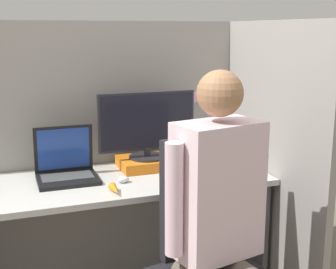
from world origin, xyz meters
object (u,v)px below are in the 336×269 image
at_px(office_chair, 210,255).
at_px(carrot_toy, 115,190).
at_px(laptop, 66,169).
at_px(paper_box, 148,163).
at_px(monitor, 147,125).
at_px(stapler, 225,156).
at_px(person, 220,217).
at_px(coffee_mug, 209,155).

bearing_deg(office_chair, carrot_toy, 132.24).
bearing_deg(office_chair, laptop, 127.90).
height_order(paper_box, carrot_toy, paper_box).
xyz_separation_m(monitor, stapler, (0.46, -0.04, -0.21)).
height_order(laptop, office_chair, office_chair).
distance_m(laptop, person, 0.94).
xyz_separation_m(laptop, stapler, (0.92, 0.03, -0.02)).
height_order(carrot_toy, office_chair, office_chair).
xyz_separation_m(carrot_toy, person, (0.30, -0.52, 0.02)).
xyz_separation_m(office_chair, person, (-0.03, -0.15, 0.24)).
bearing_deg(office_chair, person, -101.99).
distance_m(monitor, laptop, 0.50).
height_order(stapler, office_chair, office_chair).
bearing_deg(stapler, person, -117.69).
bearing_deg(carrot_toy, office_chair, -47.76).
bearing_deg(laptop, paper_box, 7.19).
relative_size(office_chair, coffee_mug, 10.25).
xyz_separation_m(laptop, carrot_toy, (0.18, -0.30, -0.03)).
bearing_deg(laptop, person, -59.41).
bearing_deg(paper_box, carrot_toy, -127.77).
bearing_deg(carrot_toy, monitor, 52.44).
distance_m(office_chair, coffee_mug, 0.79).
bearing_deg(monitor, person, -88.41).
bearing_deg(person, monitor, 91.59).
bearing_deg(carrot_toy, laptop, 121.75).
xyz_separation_m(paper_box, office_chair, (0.06, -0.72, -0.23)).
bearing_deg(coffee_mug, office_chair, -113.88).
relative_size(monitor, carrot_toy, 3.95).
relative_size(stapler, coffee_mug, 1.38).
bearing_deg(stapler, carrot_toy, -156.51).
relative_size(monitor, laptop, 1.80).
bearing_deg(person, carrot_toy, 119.91).
distance_m(office_chair, person, 0.29).
distance_m(laptop, stapler, 0.92).
xyz_separation_m(monitor, carrot_toy, (-0.27, -0.36, -0.22)).
distance_m(stapler, coffee_mug, 0.11).
height_order(paper_box, laptop, laptop).
bearing_deg(laptop, coffee_mug, 1.61).
distance_m(carrot_toy, office_chair, 0.54).
bearing_deg(carrot_toy, person, -60.09).
relative_size(person, coffee_mug, 13.29).
bearing_deg(paper_box, office_chair, -85.47).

